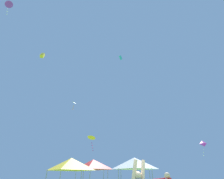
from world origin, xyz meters
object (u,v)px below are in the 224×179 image
Objects in this scene: kite_cyan_box at (121,58)px; kite_magenta_diamond at (203,144)px; kite_white_diamond at (74,103)px; kite_yellow_box at (42,55)px; canopy_tent_white at (135,163)px; canopy_tent_yellow at (71,164)px; canopy_tent_red at (93,164)px; kite_purple_delta at (9,4)px; kite_yellow_delta at (92,138)px.

kite_magenta_diamond is at bearing 39.36° from kite_cyan_box.
kite_yellow_box is at bearing -177.45° from kite_white_diamond.
kite_white_diamond is at bearing 154.34° from canopy_tent_white.
canopy_tent_red is at bearing 86.74° from canopy_tent_yellow.
kite_purple_delta reaches higher than kite_magenta_diamond.
kite_yellow_box is 12.57m from kite_cyan_box.
kite_yellow_delta is 1.36× the size of kite_purple_delta.
kite_yellow_delta is (-0.93, 10.04, 4.07)m from canopy_tent_yellow.
kite_white_diamond is at bearing -146.37° from kite_magenta_diamond.
kite_yellow_delta is at bearing 108.17° from canopy_tent_red.
kite_yellow_box is 1.83× the size of kite_cyan_box.
kite_purple_delta reaches higher than canopy_tent_red.
kite_cyan_box reaches higher than kite_magenta_diamond.
kite_magenta_diamond reaches higher than canopy_tent_white.
kite_magenta_diamond reaches higher than canopy_tent_yellow.
canopy_tent_red is 1.61× the size of kite_yellow_delta.
kite_yellow_box reaches higher than canopy_tent_yellow.
canopy_tent_yellow is 19.13m from kite_cyan_box.
kite_white_diamond is at bearing -162.11° from kite_cyan_box.
kite_yellow_box reaches higher than canopy_tent_red.
canopy_tent_yellow is at bearing 25.12° from kite_purple_delta.
canopy_tent_yellow is at bearing -84.73° from kite_yellow_delta.
kite_yellow_delta is 5.47m from kite_white_diamond.
canopy_tent_white is 4.67× the size of kite_cyan_box.
canopy_tent_white is at bearing -50.43° from kite_yellow_delta.
kite_white_diamond is (-20.22, -13.45, 3.43)m from kite_magenta_diamond.
kite_yellow_box is at bearing -152.43° from kite_magenta_diamond.
kite_white_diamond is (-7.60, 3.65, 7.78)m from canopy_tent_white.
canopy_tent_yellow is 19.76m from kite_yellow_box.
kite_magenta_diamond is (17.44, 20.18, 4.58)m from canopy_tent_yellow.
kite_purple_delta is at bearing -115.24° from kite_yellow_delta.
canopy_tent_red is 2.61× the size of kite_white_diamond.
kite_white_diamond is at bearing 2.55° from kite_yellow_box.
kite_yellow_delta is at bearing 24.32° from kite_yellow_box.
canopy_tent_red is at bearing 145.57° from canopy_tent_white.
kite_yellow_box is at bearing -155.68° from kite_yellow_delta.
kite_purple_delta is 16.34m from kite_cyan_box.
kite_cyan_box is (-1.30, 5.69, 16.40)m from canopy_tent_white.
kite_yellow_delta is at bearing 64.76° from kite_purple_delta.
canopy_tent_white is at bearing -126.42° from kite_magenta_diamond.
canopy_tent_yellow is at bearing -130.83° from kite_magenta_diamond.
kite_white_diamond is (-3.13, 0.59, 7.64)m from canopy_tent_red.
kite_cyan_box is (-13.92, -11.41, 12.05)m from kite_magenta_diamond.
canopy_tent_red is 6.17m from canopy_tent_yellow.
kite_yellow_box is (-13.65, 3.38, 16.22)m from canopy_tent_white.
canopy_tent_white is at bearing 28.23° from kite_purple_delta.
kite_yellow_box is at bearing 143.78° from canopy_tent_yellow.
canopy_tent_yellow is 17.10m from kite_purple_delta.
kite_cyan_box reaches higher than canopy_tent_white.
canopy_tent_yellow is 2.27× the size of kite_white_diamond.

